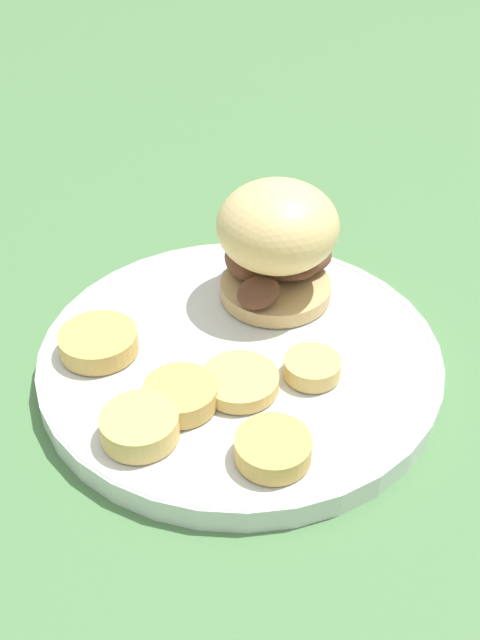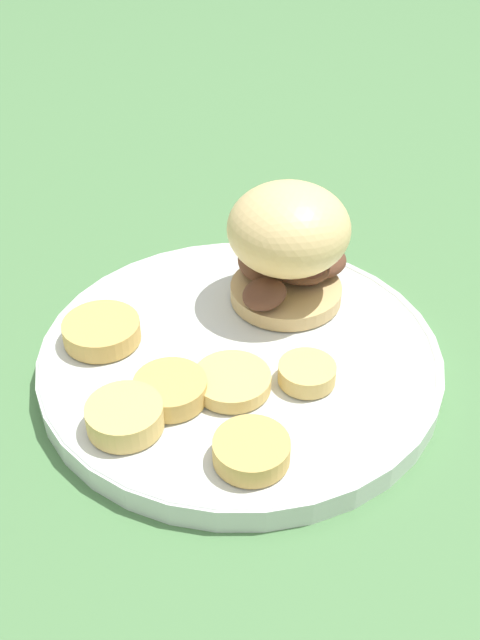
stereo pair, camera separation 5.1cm
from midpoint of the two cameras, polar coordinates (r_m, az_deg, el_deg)
The scene contains 9 objects.
ground_plane at distance 0.54m, azimuth -2.70°, elevation -3.84°, with size 4.00×4.00×0.00m, color #4C7A47.
dinner_plate at distance 0.53m, azimuth -2.73°, elevation -2.96°, with size 0.29×0.29×0.02m.
sandwich at distance 0.56m, azimuth 0.20°, elevation 5.89°, with size 0.11×0.10×0.09m.
potato_round_0 at distance 0.49m, azimuth -2.98°, elevation -4.82°, with size 0.05×0.05×0.01m, color #DBB766.
potato_round_1 at distance 0.54m, azimuth -13.44°, elevation -1.75°, with size 0.06×0.06×0.01m, color tan.
potato_round_2 at distance 0.50m, azimuth 2.64°, elevation -3.73°, with size 0.04×0.04×0.01m, color #DBB766.
potato_round_3 at distance 0.45m, azimuth -0.75°, elevation -9.90°, with size 0.05×0.05×0.01m, color tan.
potato_round_4 at distance 0.47m, azimuth -10.80°, elevation -8.08°, with size 0.05×0.05×0.02m, color #DBB766.
potato_round_5 at distance 0.49m, azimuth -7.60°, elevation -5.83°, with size 0.05×0.05×0.01m, color tan.
Camera 1 is at (-0.24, -0.33, 0.36)m, focal length 42.00 mm.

